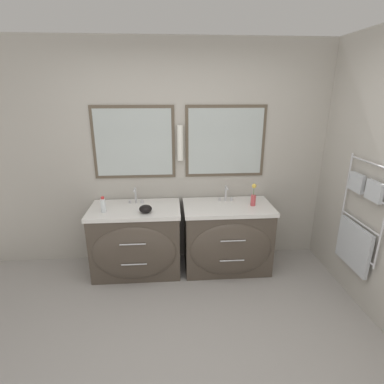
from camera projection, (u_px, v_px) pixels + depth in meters
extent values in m
plane|color=#9E9993|center=(190.00, 377.00, 2.25)|extent=(16.00, 16.00, 0.00)
cube|color=#B2ADA3|center=(180.00, 157.00, 3.55)|extent=(5.10, 0.06, 2.60)
cube|color=brown|center=(134.00, 143.00, 3.42)|extent=(0.94, 0.02, 0.83)
cube|color=#B2BCBA|center=(134.00, 143.00, 3.41)|extent=(0.87, 0.01, 0.76)
cube|color=brown|center=(225.00, 142.00, 3.49)|extent=(0.94, 0.02, 0.83)
cube|color=#B2BCBA|center=(226.00, 142.00, 3.48)|extent=(0.87, 0.01, 0.76)
cylinder|color=white|center=(180.00, 143.00, 3.41)|extent=(0.07, 0.07, 0.40)
cube|color=silver|center=(180.00, 142.00, 3.46)|extent=(0.05, 0.02, 0.08)
cube|color=#B2ADA3|center=(379.00, 177.00, 2.72)|extent=(0.06, 3.68, 2.60)
cylinder|color=silver|center=(384.00, 221.00, 2.57)|extent=(0.02, 0.02, 0.94)
cylinder|color=silver|center=(345.00, 198.00, 3.14)|extent=(0.02, 0.02, 0.94)
cylinder|color=silver|center=(371.00, 163.00, 2.71)|extent=(0.02, 0.60, 0.02)
cylinder|color=silver|center=(365.00, 194.00, 2.81)|extent=(0.02, 0.60, 0.02)
cylinder|color=silver|center=(360.00, 222.00, 2.90)|extent=(0.02, 0.60, 0.02)
cylinder|color=silver|center=(354.00, 249.00, 3.00)|extent=(0.02, 0.60, 0.02)
cube|color=#B7BCC1|center=(353.00, 246.00, 2.98)|extent=(0.04, 0.51, 0.45)
cube|color=#B7BCC1|center=(374.00, 191.00, 2.66)|extent=(0.04, 0.20, 0.18)
cube|color=#B7BCC1|center=(357.00, 182.00, 2.91)|extent=(0.04, 0.20, 0.18)
cube|color=#4C4238|center=(137.00, 241.00, 3.49)|extent=(0.99, 0.56, 0.75)
ellipsoid|color=#4C4238|center=(134.00, 254.00, 3.23)|extent=(0.91, 0.12, 0.63)
cube|color=white|center=(135.00, 210.00, 3.37)|extent=(1.02, 0.59, 0.04)
ellipsoid|color=white|center=(135.00, 212.00, 3.34)|extent=(0.35, 0.31, 0.08)
cylinder|color=silver|center=(133.00, 244.00, 3.11)|extent=(0.27, 0.01, 0.01)
cylinder|color=silver|center=(134.00, 265.00, 3.19)|extent=(0.27, 0.01, 0.01)
cube|color=#4C4238|center=(227.00, 238.00, 3.57)|extent=(0.99, 0.56, 0.75)
ellipsoid|color=#4C4238|center=(231.00, 250.00, 3.30)|extent=(0.91, 0.12, 0.63)
cube|color=white|center=(228.00, 207.00, 3.44)|extent=(1.02, 0.59, 0.04)
ellipsoid|color=white|center=(228.00, 210.00, 3.42)|extent=(0.35, 0.31, 0.08)
cylinder|color=silver|center=(233.00, 241.00, 3.19)|extent=(0.27, 0.01, 0.01)
cylinder|color=silver|center=(232.00, 261.00, 3.26)|extent=(0.27, 0.01, 0.01)
cylinder|color=silver|center=(136.00, 195.00, 3.47)|extent=(0.02, 0.02, 0.19)
cylinder|color=silver|center=(135.00, 190.00, 3.40)|extent=(0.02, 0.10, 0.02)
cylinder|color=silver|center=(130.00, 202.00, 3.49)|extent=(0.03, 0.03, 0.04)
cylinder|color=silver|center=(142.00, 201.00, 3.50)|extent=(0.03, 0.03, 0.04)
cylinder|color=silver|center=(226.00, 193.00, 3.55)|extent=(0.02, 0.02, 0.19)
cylinder|color=silver|center=(227.00, 188.00, 3.47)|extent=(0.02, 0.10, 0.02)
cylinder|color=silver|center=(220.00, 199.00, 3.57)|extent=(0.03, 0.03, 0.04)
cylinder|color=silver|center=(231.00, 199.00, 3.57)|extent=(0.03, 0.03, 0.04)
cylinder|color=silver|center=(103.00, 205.00, 3.22)|extent=(0.05, 0.05, 0.15)
cylinder|color=red|center=(102.00, 198.00, 3.19)|extent=(0.03, 0.03, 0.02)
ellipsoid|color=black|center=(146.00, 209.00, 3.22)|extent=(0.14, 0.14, 0.08)
cylinder|color=#CC4C51|center=(253.00, 200.00, 3.41)|extent=(0.06, 0.06, 0.12)
cylinder|color=#477238|center=(254.00, 191.00, 3.37)|extent=(0.01, 0.01, 0.11)
sphere|color=#E5BF47|center=(254.00, 186.00, 3.35)|extent=(0.05, 0.05, 0.05)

